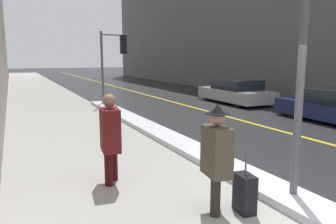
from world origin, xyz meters
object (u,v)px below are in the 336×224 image
at_px(pedestrian_in_fedora, 217,155).
at_px(rolling_suitcase, 245,194).
at_px(traffic_light_near, 115,53).
at_px(parked_car_silver, 236,92).
at_px(pedestrian_trailing, 110,135).

relative_size(pedestrian_in_fedora, rolling_suitcase, 1.74).
bearing_deg(pedestrian_in_fedora, traffic_light_near, 177.79).
distance_m(parked_car_silver, rolling_suitcase, 12.53).
xyz_separation_m(traffic_light_near, parked_car_silver, (5.80, -1.96, -2.00)).
bearing_deg(parked_car_silver, pedestrian_in_fedora, 142.54).
relative_size(traffic_light_near, pedestrian_in_fedora, 2.15).
height_order(pedestrian_trailing, parked_car_silver, pedestrian_trailing).
xyz_separation_m(pedestrian_trailing, parked_car_silver, (8.91, 8.08, -0.35)).
xyz_separation_m(pedestrian_in_fedora, parked_car_silver, (7.82, 9.90, -0.33)).
bearing_deg(rolling_suitcase, pedestrian_trailing, -136.23).
bearing_deg(traffic_light_near, pedestrian_trailing, -108.51).
bearing_deg(traffic_light_near, rolling_suitcase, -99.01).
distance_m(pedestrian_in_fedora, rolling_suitcase, 0.74).
relative_size(pedestrian_in_fedora, pedestrian_trailing, 0.99).
bearing_deg(pedestrian_in_fedora, parked_car_silver, 149.16).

